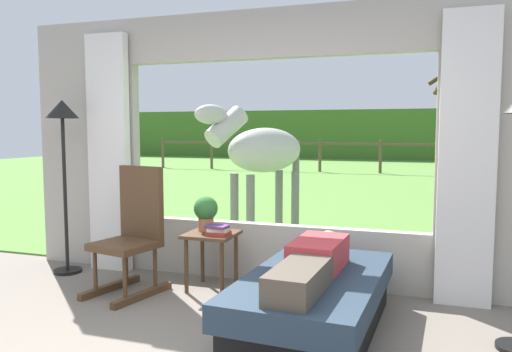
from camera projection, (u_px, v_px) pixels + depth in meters
name	position (u px, v px, depth m)	size (l,w,h in m)	color
back_wall_with_window	(272.00, 151.00, 4.72)	(5.20, 0.12, 2.55)	#ADA599
curtain_panel_left	(109.00, 154.00, 5.13)	(0.44, 0.10, 2.40)	silver
curtain_panel_right	(467.00, 160.00, 4.06)	(0.44, 0.10, 2.40)	silver
outdoor_pasture_lawn	(376.00, 177.00, 15.12)	(36.00, 21.68, 0.02)	#568438
distant_hill_ridge	(395.00, 135.00, 24.30)	(36.00, 2.00, 2.40)	#406B28
recliner_sofa	(314.00, 302.00, 3.60)	(0.99, 1.75, 0.42)	black
reclining_person	(313.00, 262.00, 3.52)	(0.37, 1.44, 0.22)	#B23338
rocking_chair	(133.00, 231.00, 4.46)	(0.60, 0.77, 1.12)	#4C331E
side_table	(212.00, 243.00, 4.54)	(0.44, 0.44, 0.52)	#4C331E
potted_plant	(206.00, 211.00, 4.59)	(0.22, 0.22, 0.32)	#9E6042
book_stack	(218.00, 230.00, 4.44)	(0.21, 0.17, 0.09)	#B22D28
floor_lamp_left	(63.00, 134.00, 4.98)	(0.32, 0.32, 1.74)	black
horse	(261.00, 151.00, 6.73)	(1.19, 1.74, 1.73)	#B2B2AD
pasture_tree	(462.00, 119.00, 10.50)	(1.43, 1.00, 3.82)	#4C3823
pasture_fence_line	(381.00, 151.00, 16.40)	(16.10, 0.10, 1.10)	brown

